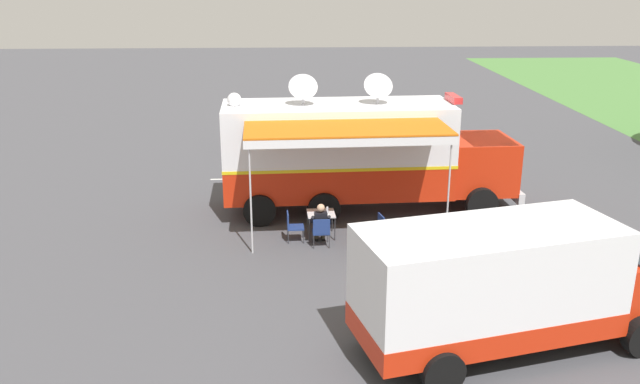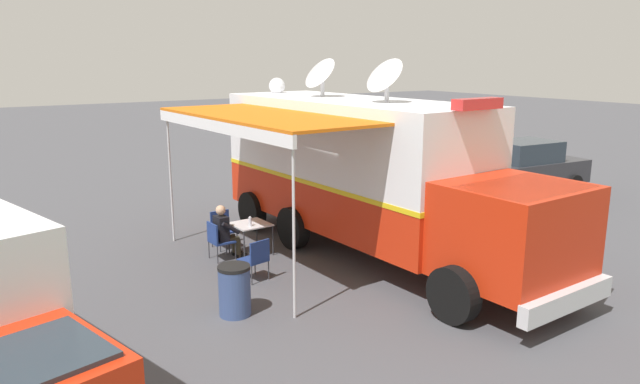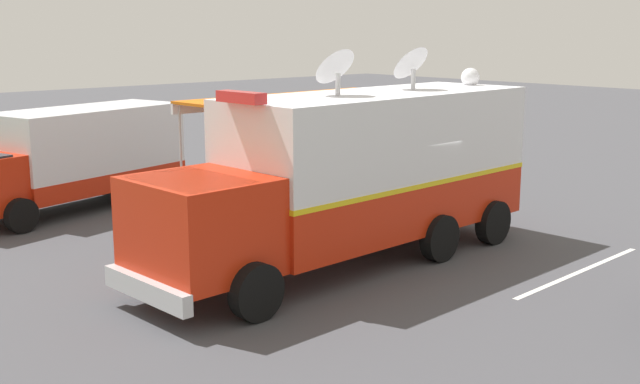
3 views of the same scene
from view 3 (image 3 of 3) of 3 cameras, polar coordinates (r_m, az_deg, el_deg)
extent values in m
plane|color=#47474C|center=(17.33, 4.16, -4.47)|extent=(100.00, 100.00, 0.00)
cube|color=silver|center=(16.90, 18.20, -5.45)|extent=(0.32, 4.80, 0.01)
cube|color=red|center=(17.05, 4.22, -0.75)|extent=(2.80, 7.30, 1.10)
cube|color=white|center=(16.80, 4.29, 3.92)|extent=(2.80, 7.30, 1.70)
cube|color=yellow|center=(16.94, 4.25, 1.07)|extent=(2.82, 7.32, 0.10)
cube|color=red|center=(13.93, -8.58, -2.41)|extent=(2.39, 2.19, 1.70)
cube|color=#28333D|center=(13.70, -9.32, -0.52)|extent=(2.21, 1.56, 0.70)
cube|color=silver|center=(13.58, -12.36, -6.88)|extent=(2.38, 0.30, 0.36)
cylinder|color=black|center=(13.36, -4.59, -7.18)|extent=(0.34, 1.01, 1.00)
cylinder|color=black|center=(15.28, -10.62, -4.91)|extent=(0.34, 1.01, 1.00)
cylinder|color=black|center=(16.84, 8.60, -3.29)|extent=(0.34, 1.01, 1.00)
cylinder|color=black|center=(18.40, 2.40, -1.88)|extent=(0.34, 1.01, 1.00)
cylinder|color=black|center=(18.41, 12.34, -2.13)|extent=(0.34, 1.01, 1.00)
cylinder|color=black|center=(19.85, 6.33, -0.93)|extent=(0.34, 1.01, 1.00)
cube|color=white|center=(16.70, 4.34, 6.98)|extent=(2.80, 7.30, 0.10)
cube|color=red|center=(14.14, -5.70, 6.80)|extent=(1.11, 0.33, 0.20)
cylinder|color=silver|center=(17.51, 6.72, 8.05)|extent=(0.10, 0.10, 0.45)
cone|color=silver|center=(17.58, 6.37, 9.39)|extent=(0.75, 0.93, 0.81)
cylinder|color=silver|center=(15.76, 1.29, 7.73)|extent=(0.10, 0.10, 0.45)
cone|color=silver|center=(15.85, 0.91, 9.22)|extent=(0.75, 0.93, 0.81)
sphere|color=white|center=(19.20, 10.75, 8.10)|extent=(0.44, 0.44, 0.44)
cube|color=orange|center=(18.35, -1.21, 6.80)|extent=(2.44, 5.85, 0.06)
cube|color=white|center=(19.15, -3.39, 6.57)|extent=(0.32, 5.76, 0.24)
cylinder|color=silver|center=(17.65, -9.91, 1.11)|extent=(0.05, 0.05, 3.25)
cylinder|color=silver|center=(21.16, 2.36, 3.01)|extent=(0.05, 0.05, 3.25)
cube|color=silver|center=(19.19, 0.52, -0.64)|extent=(0.83, 0.83, 0.03)
cylinder|color=#333338|center=(18.76, 0.51, -2.07)|extent=(0.03, 0.03, 0.70)
cylinder|color=#333338|center=(19.28, -1.03, -1.70)|extent=(0.03, 0.03, 0.70)
cylinder|color=#333338|center=(19.28, 2.08, -1.71)|extent=(0.03, 0.03, 0.70)
cylinder|color=#333338|center=(19.78, 0.53, -1.35)|extent=(0.03, 0.03, 0.70)
cylinder|color=silver|center=(19.12, -0.06, -0.34)|extent=(0.07, 0.07, 0.20)
cylinder|color=white|center=(19.09, -0.06, -0.01)|extent=(0.04, 0.04, 0.02)
cube|color=navy|center=(19.79, -0.76, -1.14)|extent=(0.50, 0.50, 0.04)
cube|color=navy|center=(19.90, -1.20, -0.39)|extent=(0.06, 0.48, 0.44)
cylinder|color=#333338|center=(19.83, 0.14, -1.73)|extent=(0.02, 0.02, 0.42)
cylinder|color=#333338|center=(19.53, -0.79, -1.94)|extent=(0.02, 0.02, 0.42)
cylinder|color=#333338|center=(20.14, -0.74, -1.53)|extent=(0.02, 0.02, 0.42)
cylinder|color=#333338|center=(19.85, -1.66, -1.73)|extent=(0.02, 0.02, 0.42)
cube|color=navy|center=(19.98, 1.49, -1.02)|extent=(0.50, 0.50, 0.04)
cube|color=navy|center=(20.09, 1.93, -0.28)|extent=(0.48, 0.06, 0.44)
cylinder|color=#333338|center=(19.73, 1.50, -1.81)|extent=(0.02, 0.02, 0.42)
cylinder|color=#333338|center=(20.03, 0.59, -1.60)|extent=(0.02, 0.02, 0.42)
cylinder|color=#333338|center=(20.04, 2.38, -1.60)|extent=(0.02, 0.02, 0.42)
cylinder|color=#333338|center=(20.33, 1.47, -1.40)|extent=(0.02, 0.02, 0.42)
cube|color=navy|center=(18.85, -4.18, -1.82)|extent=(0.57, 0.57, 0.04)
cube|color=navy|center=(18.63, -4.62, -1.26)|extent=(0.48, 0.14, 0.44)
cylinder|color=#333338|center=(19.20, -4.24, -2.22)|extent=(0.02, 0.02, 0.42)
cylinder|color=#333338|center=(18.92, -3.23, -2.41)|extent=(0.02, 0.02, 0.42)
cylinder|color=#333338|center=(18.87, -5.11, -2.47)|extent=(0.02, 0.02, 0.42)
cylinder|color=#333338|center=(18.60, -4.09, -2.67)|extent=(0.02, 0.02, 0.42)
cube|color=black|center=(19.72, -0.77, -0.29)|extent=(0.25, 0.37, 0.56)
sphere|color=tan|center=(19.64, -0.77, 0.91)|extent=(0.22, 0.22, 0.22)
cylinder|color=black|center=(19.79, -0.04, -0.13)|extent=(0.43, 0.11, 0.34)
cylinder|color=black|center=(19.48, -1.01, -0.32)|extent=(0.43, 0.11, 0.34)
cylinder|color=#383323|center=(19.73, -0.19, -1.12)|extent=(0.39, 0.15, 0.13)
cylinder|color=#383323|center=(19.65, 0.17, -1.86)|extent=(0.11, 0.11, 0.42)
cube|color=black|center=(19.65, 0.29, -2.38)|extent=(0.24, 0.11, 0.07)
cylinder|color=#383323|center=(19.59, -0.61, -1.21)|extent=(0.39, 0.15, 0.13)
cylinder|color=#383323|center=(19.52, -0.25, -1.95)|extent=(0.11, 0.11, 0.42)
cube|color=black|center=(19.52, -0.12, -2.48)|extent=(0.24, 0.11, 0.07)
cylinder|color=#384C7F|center=(18.93, -9.34, -1.87)|extent=(0.56, 0.56, 0.85)
cylinder|color=black|center=(18.83, -9.38, -0.53)|extent=(0.57, 0.57, 0.06)
cube|color=white|center=(22.65, -16.25, 3.06)|extent=(3.28, 5.55, 2.20)
cube|color=red|center=(22.78, -16.13, 0.95)|extent=(3.31, 5.58, 0.50)
cylinder|color=black|center=(20.26, -20.68, -1.60)|extent=(0.45, 0.88, 0.84)
cylinder|color=black|center=(23.01, -11.67, 0.43)|extent=(0.45, 0.88, 0.84)
cylinder|color=black|center=(24.54, -15.10, 0.96)|extent=(0.45, 0.88, 0.84)
camera|label=1|loc=(34.81, -19.60, 15.27)|focal=37.17mm
camera|label=2|loc=(19.65, -39.63, 7.93)|focal=33.10mm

